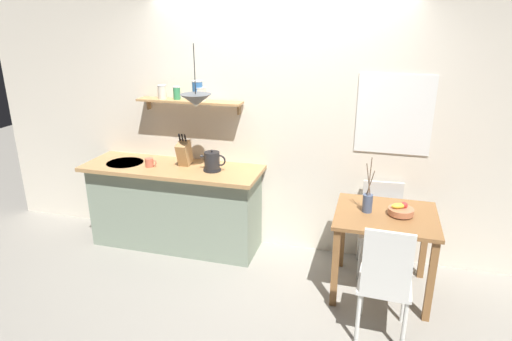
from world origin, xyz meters
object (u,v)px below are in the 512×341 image
at_px(dining_table, 385,228).
at_px(knife_block, 184,153).
at_px(dining_chair_near, 385,279).
at_px(dining_chair_far, 381,223).
at_px(twig_vase, 368,202).
at_px(coffee_mug_by_sink, 150,163).
at_px(electric_kettle, 212,162).
at_px(pendant_lamp, 196,100).
at_px(fruit_bowl, 401,210).

xyz_separation_m(dining_table, knife_block, (-1.99, 0.33, 0.41)).
relative_size(dining_chair_near, dining_chair_far, 1.14).
height_order(twig_vase, coffee_mug_by_sink, twig_vase).
xyz_separation_m(dining_chair_far, electric_kettle, (-1.64, -0.13, 0.51)).
height_order(dining_chair_near, electric_kettle, electric_kettle).
bearing_deg(dining_table, dining_chair_near, -88.86).
distance_m(knife_block, pendant_lamp, 0.66).
xyz_separation_m(dining_chair_near, dining_chair_far, (-0.04, 1.06, -0.05)).
height_order(twig_vase, pendant_lamp, pendant_lamp).
height_order(electric_kettle, knife_block, knife_block).
xyz_separation_m(dining_table, electric_kettle, (-1.67, 0.26, 0.37)).
bearing_deg(twig_vase, electric_kettle, 170.36).
distance_m(dining_chair_near, electric_kettle, 1.97).
bearing_deg(electric_kettle, knife_block, 168.06).
height_order(fruit_bowl, electric_kettle, electric_kettle).
distance_m(twig_vase, knife_block, 1.87).
bearing_deg(pendant_lamp, dining_table, -4.10).
bearing_deg(pendant_lamp, electric_kettle, 57.53).
bearing_deg(pendant_lamp, dining_chair_far, 8.74).
height_order(dining_table, knife_block, knife_block).
bearing_deg(pendant_lamp, twig_vase, -4.34).
bearing_deg(fruit_bowl, electric_kettle, 171.89).
bearing_deg(electric_kettle, coffee_mug_by_sink, -174.81).
xyz_separation_m(dining_table, coffee_mug_by_sink, (-2.32, 0.20, 0.32)).
relative_size(dining_chair_far, pendant_lamp, 1.53).
distance_m(coffee_mug_by_sink, pendant_lamp, 0.88).
bearing_deg(pendant_lamp, fruit_bowl, -3.65).
height_order(dining_chair_near, fruit_bowl, dining_chair_near).
relative_size(fruit_bowl, knife_block, 0.62).
bearing_deg(dining_chair_far, pendant_lamp, -171.26).
distance_m(dining_chair_near, pendant_lamp, 2.22).
height_order(dining_chair_far, fruit_bowl, fruit_bowl).
bearing_deg(dining_table, pendant_lamp, 175.90).
relative_size(fruit_bowl, twig_vase, 0.44).
bearing_deg(knife_block, twig_vase, -10.05).
xyz_separation_m(knife_block, pendant_lamp, (0.24, -0.20, 0.58)).
distance_m(twig_vase, electric_kettle, 1.53).
bearing_deg(pendant_lamp, dining_chair_near, -24.19).
bearing_deg(fruit_bowl, twig_vase, -179.62).
relative_size(dining_table, dining_chair_far, 1.00).
relative_size(twig_vase, knife_block, 1.43).
distance_m(dining_chair_near, fruit_bowl, 0.73).
bearing_deg(dining_chair_far, fruit_bowl, -70.52).
bearing_deg(twig_vase, dining_chair_near, -75.32).
bearing_deg(dining_table, dining_chair_far, 93.47).
distance_m(fruit_bowl, electric_kettle, 1.81).
relative_size(dining_chair_near, coffee_mug_by_sink, 7.88).
distance_m(fruit_bowl, knife_block, 2.14).
distance_m(dining_chair_far, knife_block, 2.04).
bearing_deg(dining_chair_near, twig_vase, 104.68).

